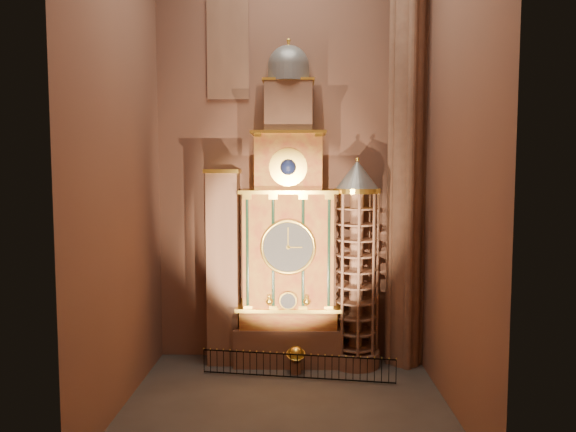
{
  "coord_description": "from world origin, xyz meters",
  "views": [
    {
      "loc": [
        0.52,
        -21.5,
        9.9
      ],
      "look_at": [
        0.02,
        3.0,
        7.95
      ],
      "focal_mm": 32.0,
      "sensor_mm": 36.0,
      "label": 1
    }
  ],
  "objects_px": {
    "iron_railing": "(297,366)",
    "portrait_tower": "(224,266)",
    "stair_turret": "(356,265)",
    "celestial_globe": "(296,357)",
    "astronomical_clock": "(288,237)"
  },
  "relations": [
    {
      "from": "portrait_tower",
      "to": "stair_turret",
      "type": "distance_m",
      "value": 6.91
    },
    {
      "from": "iron_railing",
      "to": "stair_turret",
      "type": "bearing_deg",
      "value": 33.17
    },
    {
      "from": "celestial_globe",
      "to": "stair_turret",
      "type": "bearing_deg",
      "value": 22.12
    },
    {
      "from": "celestial_globe",
      "to": "portrait_tower",
      "type": "bearing_deg",
      "value": 157.93
    },
    {
      "from": "portrait_tower",
      "to": "iron_railing",
      "type": "height_order",
      "value": "portrait_tower"
    },
    {
      "from": "astronomical_clock",
      "to": "portrait_tower",
      "type": "height_order",
      "value": "astronomical_clock"
    },
    {
      "from": "astronomical_clock",
      "to": "iron_railing",
      "type": "relative_size",
      "value": 1.79
    },
    {
      "from": "celestial_globe",
      "to": "iron_railing",
      "type": "bearing_deg",
      "value": -84.1
    },
    {
      "from": "portrait_tower",
      "to": "celestial_globe",
      "type": "distance_m",
      "value": 5.95
    },
    {
      "from": "astronomical_clock",
      "to": "portrait_tower",
      "type": "distance_m",
      "value": 3.73
    },
    {
      "from": "stair_turret",
      "to": "iron_railing",
      "type": "bearing_deg",
      "value": -146.83
    },
    {
      "from": "iron_railing",
      "to": "portrait_tower",
      "type": "bearing_deg",
      "value": 149.76
    },
    {
      "from": "portrait_tower",
      "to": "iron_railing",
      "type": "xyz_separation_m",
      "value": [
        3.87,
        -2.26,
        -4.5
      ]
    },
    {
      "from": "portrait_tower",
      "to": "stair_turret",
      "type": "relative_size",
      "value": 0.94
    },
    {
      "from": "portrait_tower",
      "to": "astronomical_clock",
      "type": "bearing_deg",
      "value": -0.29
    }
  ]
}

